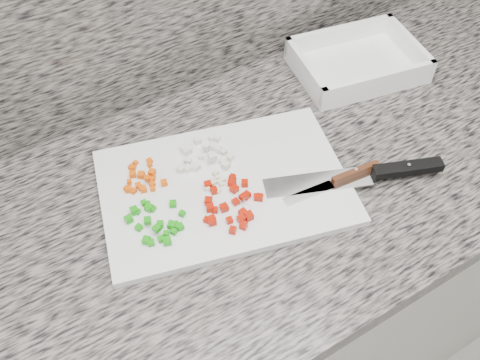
{
  "coord_description": "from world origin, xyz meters",
  "views": [
    {
      "loc": [
        -0.3,
        0.93,
        1.65
      ],
      "look_at": [
        0.0,
        1.43,
        0.93
      ],
      "focal_mm": 40.0,
      "sensor_mm": 36.0,
      "label": 1
    }
  ],
  "objects": [
    {
      "name": "garlic_pile",
      "position": [
        -0.03,
        1.46,
        0.92
      ],
      "size": [
        0.04,
        0.05,
        0.01
      ],
      "color": "beige",
      "rests_on": "cutting_board"
    },
    {
      "name": "cabinet",
      "position": [
        0.0,
        1.44,
        0.43
      ],
      "size": [
        3.92,
        0.62,
        0.86
      ],
      "primitive_type": "cube",
      "color": "silver",
      "rests_on": "ground"
    },
    {
      "name": "countertop",
      "position": [
        0.0,
        1.44,
        0.88
      ],
      "size": [
        3.96,
        0.64,
        0.04
      ],
      "primitive_type": "cube",
      "color": "slate",
      "rests_on": "cabinet"
    },
    {
      "name": "paring_knife",
      "position": [
        0.17,
        1.35,
        0.92
      ],
      "size": [
        0.19,
        0.03,
        0.02
      ],
      "rotation": [
        0.0,
        0.0,
        -0.1
      ],
      "color": "silver",
      "rests_on": "cutting_board"
    },
    {
      "name": "green_pepper_pile",
      "position": [
        -0.16,
        1.43,
        0.92
      ],
      "size": [
        0.1,
        0.1,
        0.02
      ],
      "color": "#16910D",
      "rests_on": "cutting_board"
    },
    {
      "name": "chef_knife",
      "position": [
        0.23,
        1.33,
        0.92
      ],
      "size": [
        0.32,
        0.15,
        0.02
      ],
      "rotation": [
        0.0,
        0.0,
        -0.38
      ],
      "color": "silver",
      "rests_on": "cutting_board"
    },
    {
      "name": "cutting_board",
      "position": [
        -0.02,
        1.45,
        0.91
      ],
      "size": [
        0.49,
        0.39,
        0.01
      ],
      "primitive_type": "cube",
      "rotation": [
        0.0,
        0.0,
        -0.27
      ],
      "color": "white",
      "rests_on": "countertop"
    },
    {
      "name": "carrot_pile",
      "position": [
        -0.14,
        1.53,
        0.92
      ],
      "size": [
        0.07,
        0.08,
        0.02
      ],
      "color": "#D84D04",
      "rests_on": "cutting_board"
    },
    {
      "name": "tray",
      "position": [
        0.4,
        1.59,
        0.92
      ],
      "size": [
        0.29,
        0.24,
        0.05
      ],
      "rotation": [
        0.0,
        0.0,
        -0.19
      ],
      "color": "white",
      "rests_on": "countertop"
    },
    {
      "name": "red_pepper_pile",
      "position": [
        -0.03,
        1.41,
        0.92
      ],
      "size": [
        0.12,
        0.12,
        0.02
      ],
      "color": "#A71202",
      "rests_on": "cutting_board"
    },
    {
      "name": "onion_pile",
      "position": [
        -0.02,
        1.53,
        0.92
      ],
      "size": [
        0.11,
        0.1,
        0.02
      ],
      "color": "silver",
      "rests_on": "cutting_board"
    }
  ]
}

